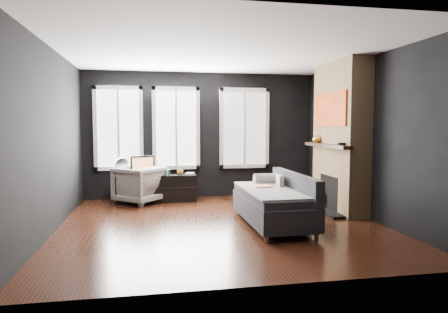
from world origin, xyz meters
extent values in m
plane|color=black|center=(0.00, 0.00, 0.00)|extent=(5.00, 5.00, 0.00)
plane|color=white|center=(0.00, 0.00, 2.70)|extent=(5.00, 5.00, 0.00)
cube|color=black|center=(0.00, 2.50, 1.35)|extent=(5.00, 0.02, 2.70)
cube|color=black|center=(-2.50, 0.00, 1.35)|extent=(0.02, 5.00, 2.70)
cube|color=black|center=(2.50, 0.00, 1.35)|extent=(0.02, 5.00, 2.70)
cube|color=gray|center=(0.98, 0.06, 0.59)|extent=(0.11, 0.33, 0.32)
imported|color=silver|center=(-1.33, 1.95, 0.41)|extent=(1.09, 1.10, 0.82)
imported|color=orange|center=(-0.50, 2.07, 0.61)|extent=(0.13, 0.10, 0.12)
imported|color=tan|center=(-0.37, 2.19, 0.67)|extent=(0.17, 0.07, 0.23)
cube|color=#256C31|center=(-0.83, 2.02, 0.61)|extent=(0.23, 0.18, 0.11)
imported|color=gold|center=(2.05, 1.05, 1.32)|extent=(0.23, 0.23, 0.17)
cylinder|color=black|center=(2.05, 0.05, 1.25)|extent=(0.17, 0.17, 0.04)
camera|label=1|loc=(-1.07, -6.15, 1.56)|focal=32.00mm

